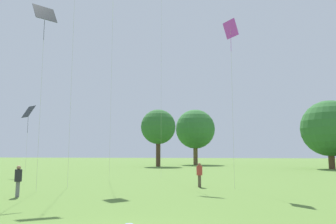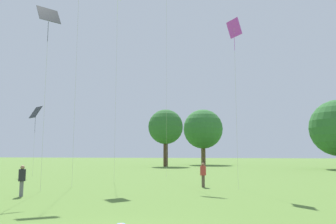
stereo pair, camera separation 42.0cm
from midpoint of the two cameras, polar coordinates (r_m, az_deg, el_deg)
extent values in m
cylinder|color=slate|center=(18.75, -25.33, -12.08)|extent=(0.27, 0.27, 0.77)
cylinder|color=#232328|center=(18.70, -25.21, -9.97)|extent=(0.49, 0.49, 0.61)
sphere|color=#A37556|center=(18.68, -25.15, -8.76)|extent=(0.21, 0.21, 0.21)
cylinder|color=brown|center=(22.02, 4.96, -11.91)|extent=(0.26, 0.26, 0.77)
cylinder|color=#B23833|center=(21.97, 4.94, -10.11)|extent=(0.48, 0.48, 0.61)
sphere|color=brown|center=(21.95, 4.93, -9.09)|extent=(0.21, 0.21, 0.21)
cylinder|color=#BCB7A8|center=(31.41, -1.57, 7.60)|extent=(0.01, 0.01, 20.45)
cube|color=#B738C6|center=(22.82, 10.31, 14.05)|extent=(1.04, 1.11, 1.07)
cylinder|color=#B738C6|center=(22.49, 10.37, 11.77)|extent=(0.02, 0.02, 1.14)
cylinder|color=#BCB7A8|center=(21.50, 10.63, 0.98)|extent=(0.01, 0.01, 10.43)
cube|color=#1E2328|center=(35.03, -23.44, 0.05)|extent=(1.57, 1.34, 1.20)
cylinder|color=#1E2328|center=(34.91, -23.55, -2.02)|extent=(0.02, 0.02, 1.57)
cylinder|color=#BCB7A8|center=(34.81, -23.70, -5.07)|extent=(0.01, 0.01, 6.26)
cylinder|color=white|center=(29.14, -10.00, 17.42)|extent=(0.02, 0.02, 2.05)
cylinder|color=#BCB7A8|center=(27.10, -10.30, 4.93)|extent=(0.01, 0.01, 15.68)
cube|color=#1E2328|center=(22.33, -21.18, 15.76)|extent=(1.41, 1.51, 1.11)
cylinder|color=#1E2328|center=(21.94, -21.31, 13.13)|extent=(0.02, 0.02, 1.25)
cylinder|color=#BCB7A8|center=(20.88, -21.85, 2.04)|extent=(0.01, 0.01, 10.73)
cylinder|color=#BCB7A8|center=(23.24, -16.91, 6.89)|extent=(0.01, 0.01, 15.47)
cylinder|color=brown|center=(51.79, 26.37, -6.93)|extent=(0.85, 0.85, 3.57)
sphere|color=#2D662D|center=(51.91, 26.13, -2.55)|extent=(7.96, 7.96, 7.96)
cylinder|color=#473323|center=(55.83, -1.94, -6.85)|extent=(0.75, 0.75, 5.09)
sphere|color=#2D662D|center=(56.01, -1.92, -2.58)|extent=(5.93, 5.93, 5.93)
cylinder|color=brown|center=(64.47, 4.62, -6.99)|extent=(0.84, 0.84, 4.84)
sphere|color=#337033|center=(64.65, 4.58, -2.97)|extent=(7.68, 7.68, 7.68)
camera|label=1|loc=(0.21, -90.85, 0.11)|focal=35.00mm
camera|label=2|loc=(0.21, 89.15, -0.11)|focal=35.00mm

